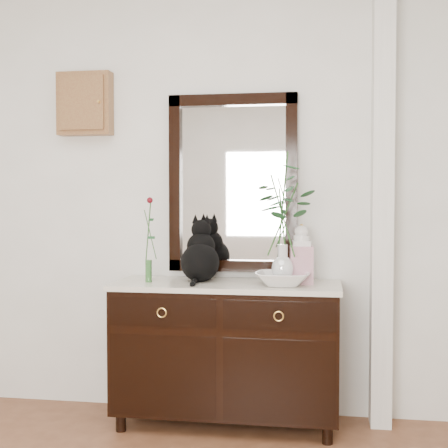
% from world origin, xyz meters
% --- Properties ---
extents(wall_back, '(3.60, 0.04, 2.70)m').
position_xyz_m(wall_back, '(0.00, 1.98, 1.35)').
color(wall_back, white).
rests_on(wall_back, ground).
extents(pilaster, '(0.12, 0.20, 2.70)m').
position_xyz_m(pilaster, '(1.00, 1.90, 1.35)').
color(pilaster, white).
rests_on(pilaster, ground).
extents(sideboard, '(1.33, 0.52, 0.82)m').
position_xyz_m(sideboard, '(0.10, 1.73, 0.47)').
color(sideboard, black).
rests_on(sideboard, ground).
extents(wall_mirror, '(0.80, 0.06, 1.10)m').
position_xyz_m(wall_mirror, '(0.10, 1.97, 1.44)').
color(wall_mirror, black).
rests_on(wall_mirror, wall_back).
extents(key_cabinet, '(0.35, 0.10, 0.40)m').
position_xyz_m(key_cabinet, '(-0.85, 1.94, 1.95)').
color(key_cabinet, brown).
rests_on(key_cabinet, wall_back).
extents(cat, '(0.30, 0.35, 0.38)m').
position_xyz_m(cat, '(-0.07, 1.78, 1.04)').
color(cat, black).
rests_on(cat, sideboard).
extents(lotus_bowl, '(0.32, 0.32, 0.08)m').
position_xyz_m(lotus_bowl, '(0.43, 1.66, 0.89)').
color(lotus_bowl, white).
rests_on(lotus_bowl, sideboard).
extents(vase_branches, '(0.40, 0.40, 0.75)m').
position_xyz_m(vase_branches, '(0.43, 1.66, 1.25)').
color(vase_branches, silver).
rests_on(vase_branches, lotus_bowl).
extents(bud_vase_rose, '(0.07, 0.07, 0.51)m').
position_xyz_m(bud_vase_rose, '(-0.36, 1.69, 1.11)').
color(bud_vase_rose, '#346830').
rests_on(bud_vase_rose, sideboard).
extents(ginger_jar, '(0.14, 0.14, 0.35)m').
position_xyz_m(ginger_jar, '(0.53, 1.76, 1.03)').
color(ginger_jar, white).
rests_on(ginger_jar, sideboard).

